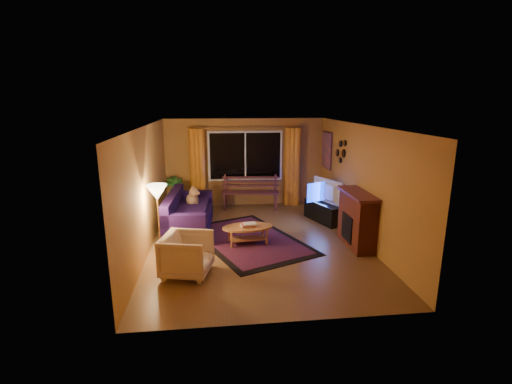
{
  "coord_description": "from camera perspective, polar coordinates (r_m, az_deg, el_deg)",
  "views": [
    {
      "loc": [
        -0.9,
        -7.48,
        3.0
      ],
      "look_at": [
        0.0,
        0.3,
        1.05
      ],
      "focal_mm": 26.0,
      "sensor_mm": 36.0,
      "label": 1
    }
  ],
  "objects": [
    {
      "name": "window",
      "position": [
        10.58,
        -1.65,
        5.55
      ],
      "size": [
        2.0,
        0.02,
        1.3
      ],
      "primitive_type": "cube",
      "color": "black",
      "rests_on": "wall_back"
    },
    {
      "name": "wall_right",
      "position": [
        8.31,
        15.93,
        1.27
      ],
      "size": [
        0.02,
        6.0,
        2.5
      ],
      "primitive_type": "cube",
      "color": "#B57C38",
      "rests_on": "ground"
    },
    {
      "name": "tv_console",
      "position": [
        9.53,
        10.34,
        -3.06
      ],
      "size": [
        0.76,
        1.23,
        0.49
      ],
      "primitive_type": "cube",
      "rotation": [
        0.0,
        0.0,
        0.35
      ],
      "color": "black",
      "rests_on": "ground"
    },
    {
      "name": "sofa",
      "position": [
        8.82,
        -10.23,
        -3.09
      ],
      "size": [
        1.08,
        2.26,
        0.89
      ],
      "primitive_type": "cube",
      "rotation": [
        0.0,
        0.0,
        -0.06
      ],
      "color": "black",
      "rests_on": "ground"
    },
    {
      "name": "bench",
      "position": [
        10.46,
        -0.89,
        -1.34
      ],
      "size": [
        1.63,
        0.63,
        0.48
      ],
      "primitive_type": "cube",
      "rotation": [
        0.0,
        0.0,
        -0.11
      ],
      "color": "#4A1E23",
      "rests_on": "ground"
    },
    {
      "name": "curtain_left",
      "position": [
        10.54,
        -8.95,
        3.54
      ],
      "size": [
        0.36,
        0.36,
        2.24
      ],
      "primitive_type": "cylinder",
      "color": "orange",
      "rests_on": "ground"
    },
    {
      "name": "floor",
      "position": [
        8.12,
        0.24,
        -7.79
      ],
      "size": [
        4.5,
        6.0,
        0.02
      ],
      "primitive_type": "cube",
      "color": "brown",
      "rests_on": "ground"
    },
    {
      "name": "painting",
      "position": [
        10.5,
        10.82,
        6.35
      ],
      "size": [
        0.04,
        0.76,
        0.96
      ],
      "primitive_type": "cube",
      "color": "#D75126",
      "rests_on": "wall_right"
    },
    {
      "name": "television",
      "position": [
        9.39,
        10.49,
        0.1
      ],
      "size": [
        0.55,
        1.01,
        0.6
      ],
      "primitive_type": "imported",
      "rotation": [
        0.0,
        0.0,
        1.99
      ],
      "color": "black",
      "rests_on": "tv_console"
    },
    {
      "name": "curtain_right",
      "position": [
        10.77,
        5.58,
        3.86
      ],
      "size": [
        0.36,
        0.36,
        2.24
      ],
      "primitive_type": "cylinder",
      "color": "orange",
      "rests_on": "ground"
    },
    {
      "name": "potted_plant",
      "position": [
        10.4,
        -12.46,
        -0.35
      ],
      "size": [
        0.69,
        0.69,
        0.97
      ],
      "primitive_type": "imported",
      "rotation": [
        0.0,
        0.0,
        0.34
      ],
      "color": "#235B1E",
      "rests_on": "ground"
    },
    {
      "name": "armchair",
      "position": [
        6.66,
        -10.57,
        -9.17
      ],
      "size": [
        0.91,
        0.95,
        0.82
      ],
      "primitive_type": "imported",
      "rotation": [
        0.0,
        0.0,
        1.33
      ],
      "color": "beige",
      "rests_on": "ground"
    },
    {
      "name": "curtain_rod",
      "position": [
        10.45,
        -1.66,
        9.86
      ],
      "size": [
        3.2,
        0.03,
        0.03
      ],
      "primitive_type": "cylinder",
      "rotation": [
        0.0,
        1.57,
        0.0
      ],
      "color": "#BF8C3F",
      "rests_on": "wall_back"
    },
    {
      "name": "mirror_cluster",
      "position": [
        9.39,
        12.88,
        6.29
      ],
      "size": [
        0.06,
        0.6,
        0.56
      ],
      "primitive_type": null,
      "color": "black",
      "rests_on": "wall_right"
    },
    {
      "name": "wall_left",
      "position": [
        7.8,
        -16.45,
        0.44
      ],
      "size": [
        0.02,
        6.0,
        2.5
      ],
      "primitive_type": "cube",
      "color": "#B57C38",
      "rests_on": "ground"
    },
    {
      "name": "ceiling",
      "position": [
        7.55,
        0.27,
        10.26
      ],
      "size": [
        4.5,
        6.0,
        0.02
      ],
      "primitive_type": "cube",
      "color": "white",
      "rests_on": "ground"
    },
    {
      "name": "wall_back",
      "position": [
        10.68,
        -1.67,
        4.54
      ],
      "size": [
        4.5,
        0.02,
        2.5
      ],
      "primitive_type": "cube",
      "color": "#B57C38",
      "rests_on": "ground"
    },
    {
      "name": "rug",
      "position": [
        8.24,
        -1.24,
        -7.3
      ],
      "size": [
        2.93,
        3.52,
        0.02
      ],
      "primitive_type": "cube",
      "rotation": [
        0.0,
        0.0,
        0.4
      ],
      "color": "maroon",
      "rests_on": "ground"
    },
    {
      "name": "dog",
      "position": [
        9.23,
        -9.8,
        -0.86
      ],
      "size": [
        0.34,
        0.45,
        0.45
      ],
      "primitive_type": null,
      "rotation": [
        0.0,
        0.0,
        0.1
      ],
      "color": "#996A49",
      "rests_on": "sofa"
    },
    {
      "name": "coffee_table",
      "position": [
        7.96,
        -1.28,
        -6.63
      ],
      "size": [
        1.17,
        1.17,
        0.39
      ],
      "primitive_type": "cylinder",
      "rotation": [
        0.0,
        0.0,
        0.09
      ],
      "color": "#B9733E",
      "rests_on": "ground"
    },
    {
      "name": "floor_lamp",
      "position": [
        7.51,
        -14.74,
        -4.28
      ],
      "size": [
        0.27,
        0.27,
        1.42
      ],
      "primitive_type": "cylinder",
      "rotation": [
        0.0,
        0.0,
        0.14
      ],
      "color": "#BF8C3F",
      "rests_on": "ground"
    },
    {
      "name": "fireplace",
      "position": [
        8.05,
        15.28,
        -4.25
      ],
      "size": [
        0.4,
        1.2,
        1.1
      ],
      "primitive_type": "cube",
      "color": "maroon",
      "rests_on": "ground"
    }
  ]
}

